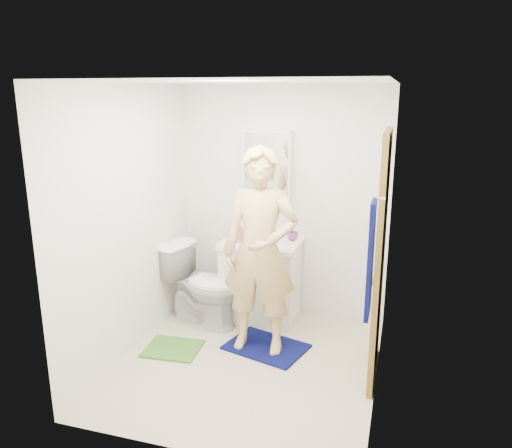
{
  "coord_description": "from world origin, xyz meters",
  "views": [
    {
      "loc": [
        1.2,
        -3.78,
        2.33
      ],
      "look_at": [
        -0.01,
        0.25,
        1.21
      ],
      "focal_mm": 35.0,
      "sensor_mm": 36.0,
      "label": 1
    }
  ],
  "objects": [
    {
      "name": "sink_basin",
      "position": [
        -0.15,
        0.91,
        0.84
      ],
      "size": [
        0.4,
        0.4,
        0.03
      ],
      "primitive_type": "cylinder",
      "color": "white",
      "rests_on": "countertop"
    },
    {
      "name": "faucet",
      "position": [
        -0.15,
        1.09,
        0.91
      ],
      "size": [
        0.03,
        0.03,
        0.12
      ],
      "primitive_type": "cylinder",
      "color": "silver",
      "rests_on": "countertop"
    },
    {
      "name": "soap_dispenser",
      "position": [
        -0.36,
        0.83,
        0.95
      ],
      "size": [
        0.11,
        0.11,
        0.2
      ],
      "primitive_type": "imported",
      "rotation": [
        0.0,
        0.0,
        0.16
      ],
      "color": "#CF6163",
      "rests_on": "countertop"
    },
    {
      "name": "vanity_cabinet",
      "position": [
        -0.15,
        0.91,
        0.4
      ],
      "size": [
        0.75,
        0.55,
        0.8
      ],
      "primitive_type": "cube",
      "color": "white",
      "rests_on": "floor"
    },
    {
      "name": "wall_back",
      "position": [
        0.0,
        1.21,
        1.2
      ],
      "size": [
        2.2,
        0.02,
        2.4
      ],
      "primitive_type": "cube",
      "color": "white",
      "rests_on": "ground"
    },
    {
      "name": "green_rug",
      "position": [
        -0.75,
        0.01,
        0.01
      ],
      "size": [
        0.53,
        0.45,
        0.02
      ],
      "primitive_type": "cube",
      "rotation": [
        0.0,
        0.0,
        0.07
      ],
      "color": "#46872D",
      "rests_on": "floor"
    },
    {
      "name": "ceiling",
      "position": [
        0.0,
        0.0,
        2.41
      ],
      "size": [
        2.2,
        2.4,
        0.02
      ],
      "primitive_type": "cube",
      "color": "white",
      "rests_on": "ground"
    },
    {
      "name": "towel_hook",
      "position": [
        1.07,
        -0.57,
        1.67
      ],
      "size": [
        0.06,
        0.02,
        0.02
      ],
      "primitive_type": "cylinder",
      "rotation": [
        0.0,
        1.57,
        0.0
      ],
      "color": "silver",
      "rests_on": "wall_right"
    },
    {
      "name": "door_knob",
      "position": [
        1.03,
        -0.17,
        0.95
      ],
      "size": [
        0.07,
        0.07,
        0.07
      ],
      "primitive_type": "sphere",
      "color": "gold",
      "rests_on": "door"
    },
    {
      "name": "door",
      "position": [
        1.07,
        0.15,
        1.02
      ],
      "size": [
        0.05,
        0.8,
        2.05
      ],
      "primitive_type": "cube",
      "color": "olive",
      "rests_on": "ground"
    },
    {
      "name": "man",
      "position": [
        0.03,
        0.26,
        0.95
      ],
      "size": [
        0.69,
        0.47,
        1.87
      ],
      "primitive_type": "imported",
      "rotation": [
        0.0,
        0.0,
        0.03
      ],
      "color": "#E0BA7E",
      "rests_on": "bath_mat"
    },
    {
      "name": "wall_right",
      "position": [
        1.11,
        0.0,
        1.2
      ],
      "size": [
        0.02,
        2.4,
        2.4
      ],
      "primitive_type": "cube",
      "color": "white",
      "rests_on": "ground"
    },
    {
      "name": "toilet",
      "position": [
        -0.68,
        0.63,
        0.42
      ],
      "size": [
        0.89,
        0.62,
        0.83
      ],
      "primitive_type": "imported",
      "rotation": [
        0.0,
        0.0,
        1.37
      ],
      "color": "white",
      "rests_on": "floor"
    },
    {
      "name": "mirror_panel",
      "position": [
        -0.15,
        1.08,
        1.6
      ],
      "size": [
        0.46,
        0.01,
        0.66
      ],
      "primitive_type": "cube",
      "color": "white",
      "rests_on": "wall_back"
    },
    {
      "name": "floor",
      "position": [
        0.0,
        0.0,
        -0.01
      ],
      "size": [
        2.2,
        2.4,
        0.02
      ],
      "primitive_type": "cube",
      "color": "beige",
      "rests_on": "ground"
    },
    {
      "name": "towel",
      "position": [
        1.03,
        -0.57,
        1.25
      ],
      "size": [
        0.03,
        0.24,
        0.8
      ],
      "primitive_type": "cube",
      "color": "#080E4E",
      "rests_on": "wall_right"
    },
    {
      "name": "bath_mat",
      "position": [
        0.08,
        0.29,
        0.01
      ],
      "size": [
        0.82,
        0.68,
        0.02
      ],
      "primitive_type": "cube",
      "rotation": [
        0.0,
        0.0,
        -0.27
      ],
      "color": "#080E4E",
      "rests_on": "floor"
    },
    {
      "name": "countertop",
      "position": [
        -0.15,
        0.91,
        0.83
      ],
      "size": [
        0.79,
        0.59,
        0.05
      ],
      "primitive_type": "cube",
      "color": "white",
      "rests_on": "vanity_cabinet"
    },
    {
      "name": "wall_front",
      "position": [
        0.0,
        -1.21,
        1.2
      ],
      "size": [
        2.2,
        0.02,
        2.4
      ],
      "primitive_type": "cube",
      "color": "white",
      "rests_on": "ground"
    },
    {
      "name": "toothbrush_cup",
      "position": [
        0.15,
        1.03,
        0.89
      ],
      "size": [
        0.14,
        0.14,
        0.09
      ],
      "primitive_type": "imported",
      "rotation": [
        0.0,
        0.0,
        -0.26
      ],
      "color": "#853E89",
      "rests_on": "countertop"
    },
    {
      "name": "wall_left",
      "position": [
        -1.11,
        0.0,
        1.2
      ],
      "size": [
        0.02,
        2.4,
        2.4
      ],
      "primitive_type": "cube",
      "color": "white",
      "rests_on": "ground"
    },
    {
      "name": "medicine_cabinet",
      "position": [
        -0.15,
        1.14,
        1.6
      ],
      "size": [
        0.5,
        0.12,
        0.7
      ],
      "primitive_type": "cube",
      "color": "white",
      "rests_on": "wall_back"
    }
  ]
}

